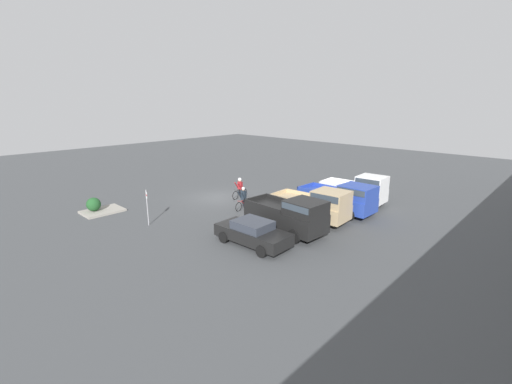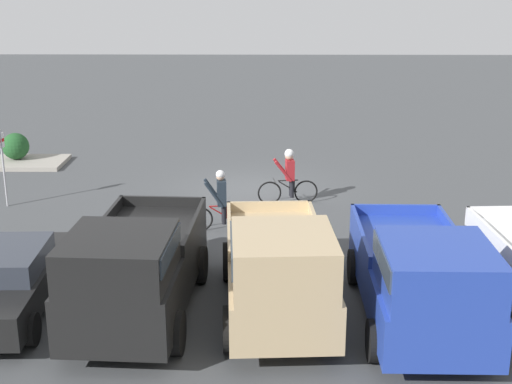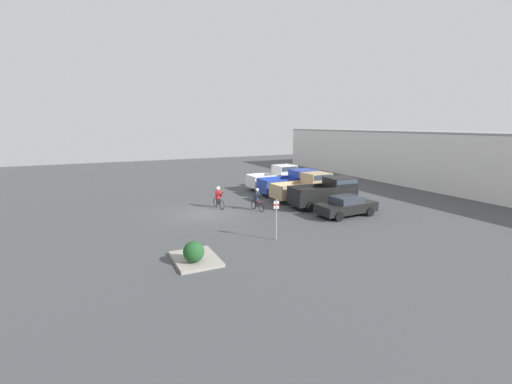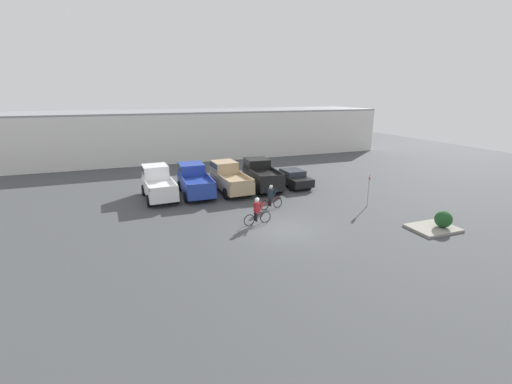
% 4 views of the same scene
% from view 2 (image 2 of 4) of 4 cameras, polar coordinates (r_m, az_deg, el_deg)
% --- Properties ---
extents(ground_plane, '(80.00, 80.00, 0.00)m').
position_cam_2_polar(ground_plane, '(23.25, -0.39, 0.20)').
color(ground_plane, '#424447').
extents(pickup_truck_1, '(2.37, 5.50, 2.21)m').
position_cam_2_polar(pickup_truck_1, '(14.25, 13.12, -6.63)').
color(pickup_truck_1, '#233D9E').
rests_on(pickup_truck_1, ground_plane).
extents(pickup_truck_2, '(2.45, 5.35, 2.28)m').
position_cam_2_polar(pickup_truck_2, '(14.20, 1.82, -6.07)').
color(pickup_truck_2, tan).
rests_on(pickup_truck_2, ground_plane).
extents(pickup_truck_3, '(2.48, 5.32, 2.29)m').
position_cam_2_polar(pickup_truck_3, '(14.39, -9.66, -5.98)').
color(pickup_truck_3, black).
rests_on(pickup_truck_3, ground_plane).
extents(sedan_0, '(2.11, 4.47, 1.41)m').
position_cam_2_polar(sedan_0, '(15.66, -19.44, -6.66)').
color(sedan_0, black).
rests_on(sedan_0, ground_plane).
extents(cyclist_0, '(1.76, 0.51, 1.72)m').
position_cam_2_polar(cyclist_0, '(19.39, -2.86, -0.64)').
color(cyclist_0, black).
rests_on(cyclist_0, ground_plane).
extents(cyclist_1, '(1.85, 0.51, 1.73)m').
position_cam_2_polar(cyclist_1, '(21.66, 2.63, 1.37)').
color(cyclist_1, black).
rests_on(cyclist_1, ground_plane).
extents(fire_lane_sign, '(0.11, 0.29, 2.36)m').
position_cam_2_polar(fire_lane_sign, '(22.50, -19.60, 2.39)').
color(fire_lane_sign, '#9E9EA3').
rests_on(fire_lane_sign, ground_plane).
extents(curb_island, '(2.69, 2.02, 0.15)m').
position_cam_2_polar(curb_island, '(27.60, -17.76, 2.26)').
color(curb_island, gray).
rests_on(curb_island, ground_plane).
extents(shrub, '(0.98, 0.98, 0.98)m').
position_cam_2_polar(shrub, '(27.81, -18.68, 3.49)').
color(shrub, '#1E4C23').
rests_on(shrub, curb_island).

